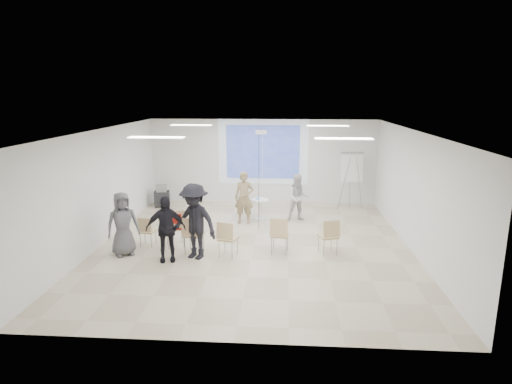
# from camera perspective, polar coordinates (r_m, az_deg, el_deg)

# --- Properties ---
(floor) EXTENTS (8.00, 9.00, 0.10)m
(floor) POSITION_cam_1_polar(r_m,az_deg,el_deg) (11.33, -0.27, -7.34)
(floor) COLOR beige
(floor) RESTS_ON ground
(ceiling) EXTENTS (8.00, 9.00, 0.10)m
(ceiling) POSITION_cam_1_polar(r_m,az_deg,el_deg) (10.65, -0.29, 8.48)
(ceiling) COLOR white
(ceiling) RESTS_ON wall_back
(wall_back) EXTENTS (8.00, 0.10, 3.00)m
(wall_back) POSITION_cam_1_polar(r_m,az_deg,el_deg) (15.35, 0.94, 4.10)
(wall_back) COLOR silver
(wall_back) RESTS_ON floor
(wall_left) EXTENTS (0.10, 9.00, 3.00)m
(wall_left) POSITION_cam_1_polar(r_m,az_deg,el_deg) (11.88, -20.16, 0.60)
(wall_left) COLOR silver
(wall_left) RESTS_ON floor
(wall_right) EXTENTS (0.10, 9.00, 3.00)m
(wall_right) POSITION_cam_1_polar(r_m,az_deg,el_deg) (11.34, 20.58, -0.00)
(wall_right) COLOR silver
(wall_right) RESTS_ON floor
(projection_halo) EXTENTS (3.20, 0.01, 2.30)m
(projection_halo) POSITION_cam_1_polar(r_m,az_deg,el_deg) (15.23, 0.94, 5.36)
(projection_halo) COLOR silver
(projection_halo) RESTS_ON wall_back
(projection_image) EXTENTS (2.60, 0.01, 1.90)m
(projection_image) POSITION_cam_1_polar(r_m,az_deg,el_deg) (15.22, 0.93, 5.35)
(projection_image) COLOR #3249AA
(projection_image) RESTS_ON wall_back
(pedestal_table) EXTENTS (0.59, 0.59, 0.68)m
(pedestal_table) POSITION_cam_1_polar(r_m,az_deg,el_deg) (13.41, 0.53, -2.15)
(pedestal_table) COLOR silver
(pedestal_table) RESTS_ON floor
(player_left) EXTENTS (0.71, 0.52, 1.81)m
(player_left) POSITION_cam_1_polar(r_m,az_deg,el_deg) (12.92, -1.60, -0.32)
(player_left) COLOR #96825C
(player_left) RESTS_ON floor
(player_right) EXTENTS (0.86, 0.72, 1.63)m
(player_right) POSITION_cam_1_polar(r_m,az_deg,el_deg) (13.29, 5.67, -0.41)
(player_right) COLOR silver
(player_right) RESTS_ON floor
(controller_left) EXTENTS (0.05, 0.12, 0.04)m
(controller_left) POSITION_cam_1_polar(r_m,az_deg,el_deg) (13.08, -0.72, 1.15)
(controller_left) COLOR silver
(controller_left) RESTS_ON player_left
(controller_right) EXTENTS (0.06, 0.13, 0.04)m
(controller_right) POSITION_cam_1_polar(r_m,az_deg,el_deg) (13.46, 4.90, 1.03)
(controller_right) COLOR white
(controller_right) RESTS_ON player_right
(chair_far_left) EXTENTS (0.41, 0.44, 0.80)m
(chair_far_left) POSITION_cam_1_polar(r_m,az_deg,el_deg) (11.42, -14.40, -4.84)
(chair_far_left) COLOR tan
(chair_far_left) RESTS_ON floor
(chair_left_mid) EXTENTS (0.62, 0.64, 1.01)m
(chair_left_mid) POSITION_cam_1_polar(r_m,az_deg,el_deg) (11.19, -10.72, -4.36)
(chair_left_mid) COLOR tan
(chair_left_mid) RESTS_ON floor
(chair_left_inner) EXTENTS (0.51, 0.54, 0.95)m
(chair_left_inner) POSITION_cam_1_polar(r_m,az_deg,el_deg) (10.65, -8.43, -5.36)
(chair_left_inner) COLOR tan
(chair_left_inner) RESTS_ON floor
(chair_center) EXTENTS (0.53, 0.55, 0.90)m
(chair_center) POSITION_cam_1_polar(r_m,az_deg,el_deg) (10.38, -3.90, -5.91)
(chair_center) COLOR tan
(chair_center) RESTS_ON floor
(chair_right_inner) EXTENTS (0.49, 0.52, 0.94)m
(chair_right_inner) POSITION_cam_1_polar(r_m,az_deg,el_deg) (10.56, 3.15, -5.43)
(chair_right_inner) COLOR tan
(chair_right_inner) RESTS_ON floor
(chair_right_far) EXTENTS (0.55, 0.57, 0.91)m
(chair_right_far) POSITION_cam_1_polar(r_m,az_deg,el_deg) (10.65, 9.76, -5.55)
(chair_right_far) COLOR tan
(chair_right_far) RESTS_ON floor
(red_jacket) EXTENTS (0.44, 0.25, 0.41)m
(red_jacket) POSITION_cam_1_polar(r_m,az_deg,el_deg) (11.03, -11.08, -3.95)
(red_jacket) COLOR #B01E15
(red_jacket) RESTS_ON chair_left_mid
(laptop) EXTENTS (0.38, 0.30, 0.03)m
(laptop) POSITION_cam_1_polar(r_m,az_deg,el_deg) (10.76, -8.24, -5.46)
(laptop) COLOR black
(laptop) RESTS_ON chair_left_inner
(audience_left) EXTENTS (1.17, 0.86, 1.81)m
(audience_left) POSITION_cam_1_polar(r_m,az_deg,el_deg) (10.26, -11.98, -4.21)
(audience_left) COLOR black
(audience_left) RESTS_ON floor
(audience_mid) EXTENTS (1.53, 1.22, 2.09)m
(audience_mid) POSITION_cam_1_polar(r_m,az_deg,el_deg) (10.26, -8.23, -3.25)
(audience_mid) COLOR black
(audience_mid) RESTS_ON floor
(audience_outer) EXTENTS (1.03, 0.94, 1.77)m
(audience_outer) POSITION_cam_1_polar(r_m,az_deg,el_deg) (10.90, -17.37, -3.61)
(audience_outer) COLOR #5C5B61
(audience_outer) RESTS_ON floor
(flipchart_easel) EXTENTS (0.86, 0.65, 1.99)m
(flipchart_easel) POSITION_cam_1_polar(r_m,az_deg,el_deg) (14.65, 12.64, 3.20)
(flipchart_easel) COLOR #93959C
(flipchart_easel) RESTS_ON floor
(av_cart) EXTENTS (0.58, 0.50, 0.77)m
(av_cart) POSITION_cam_1_polar(r_m,az_deg,el_deg) (15.32, -12.43, -0.61)
(av_cart) COLOR black
(av_cart) RESTS_ON floor
(ceiling_projector) EXTENTS (0.30, 0.25, 3.00)m
(ceiling_projector) POSITION_cam_1_polar(r_m,az_deg,el_deg) (12.16, 0.69, 7.36)
(ceiling_projector) COLOR white
(ceiling_projector) RESTS_ON ceiling
(fluor_panel_nw) EXTENTS (1.20, 0.30, 0.02)m
(fluor_panel_nw) POSITION_cam_1_polar(r_m,az_deg,el_deg) (12.92, -8.62, 8.81)
(fluor_panel_nw) COLOR white
(fluor_panel_nw) RESTS_ON ceiling
(fluor_panel_ne) EXTENTS (1.20, 0.30, 0.02)m
(fluor_panel_ne) POSITION_cam_1_polar(r_m,az_deg,el_deg) (12.68, 9.53, 8.69)
(fluor_panel_ne) COLOR white
(fluor_panel_ne) RESTS_ON ceiling
(fluor_panel_sw) EXTENTS (1.20, 0.30, 0.02)m
(fluor_panel_sw) POSITION_cam_1_polar(r_m,az_deg,el_deg) (9.54, -13.12, 7.11)
(fluor_panel_sw) COLOR white
(fluor_panel_sw) RESTS_ON ceiling
(fluor_panel_se) EXTENTS (1.20, 0.30, 0.02)m
(fluor_panel_se) POSITION_cam_1_polar(r_m,az_deg,el_deg) (9.22, 11.61, 6.98)
(fluor_panel_se) COLOR white
(fluor_panel_se) RESTS_ON ceiling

